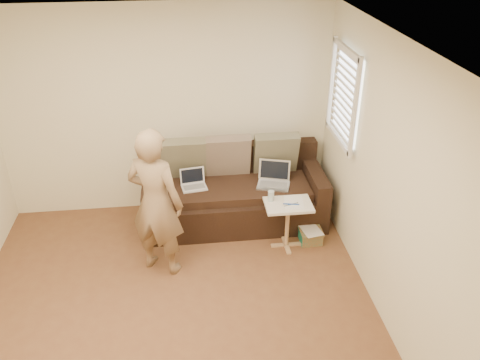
{
  "coord_description": "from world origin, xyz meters",
  "views": [
    {
      "loc": [
        0.21,
        -3.45,
        3.52
      ],
      "look_at": [
        0.8,
        1.4,
        0.78
      ],
      "focal_mm": 37.0,
      "sensor_mm": 36.0,
      "label": 1
    }
  ],
  "objects_px": {
    "side_table": "(287,225)",
    "drinking_glass": "(271,196)",
    "person": "(156,203)",
    "laptop_silver": "(273,186)",
    "sofa": "(234,190)",
    "striped_box": "(310,235)",
    "laptop_white": "(194,188)"
  },
  "relations": [
    {
      "from": "laptop_white",
      "to": "person",
      "type": "xyz_separation_m",
      "value": [
        -0.41,
        -0.8,
        0.31
      ]
    },
    {
      "from": "side_table",
      "to": "striped_box",
      "type": "relative_size",
      "value": 2.18
    },
    {
      "from": "laptop_white",
      "to": "drinking_glass",
      "type": "bearing_deg",
      "value": -38.82
    },
    {
      "from": "laptop_silver",
      "to": "striped_box",
      "type": "height_order",
      "value": "laptop_silver"
    },
    {
      "from": "laptop_silver",
      "to": "side_table",
      "type": "xyz_separation_m",
      "value": [
        0.08,
        -0.51,
        -0.23
      ]
    },
    {
      "from": "sofa",
      "to": "laptop_silver",
      "type": "bearing_deg",
      "value": -13.51
    },
    {
      "from": "laptop_white",
      "to": "person",
      "type": "distance_m",
      "value": 0.95
    },
    {
      "from": "laptop_white",
      "to": "person",
      "type": "bearing_deg",
      "value": -126.16
    },
    {
      "from": "laptop_white",
      "to": "striped_box",
      "type": "distance_m",
      "value": 1.5
    },
    {
      "from": "person",
      "to": "striped_box",
      "type": "distance_m",
      "value": 1.92
    },
    {
      "from": "laptop_white",
      "to": "striped_box",
      "type": "relative_size",
      "value": 1.11
    },
    {
      "from": "sofa",
      "to": "striped_box",
      "type": "relative_size",
      "value": 8.25
    },
    {
      "from": "person",
      "to": "drinking_glass",
      "type": "relative_size",
      "value": 13.89
    },
    {
      "from": "laptop_white",
      "to": "sofa",
      "type": "bearing_deg",
      "value": -3.44
    },
    {
      "from": "sofa",
      "to": "drinking_glass",
      "type": "xyz_separation_m",
      "value": [
        0.36,
        -0.54,
        0.22
      ]
    },
    {
      "from": "person",
      "to": "drinking_glass",
      "type": "distance_m",
      "value": 1.31
    },
    {
      "from": "drinking_glass",
      "to": "sofa",
      "type": "bearing_deg",
      "value": 123.75
    },
    {
      "from": "side_table",
      "to": "drinking_glass",
      "type": "xyz_separation_m",
      "value": [
        -0.18,
        0.09,
        0.35
      ]
    },
    {
      "from": "side_table",
      "to": "drinking_glass",
      "type": "bearing_deg",
      "value": 154.25
    },
    {
      "from": "sofa",
      "to": "side_table",
      "type": "distance_m",
      "value": 0.84
    },
    {
      "from": "sofa",
      "to": "side_table",
      "type": "relative_size",
      "value": 3.79
    },
    {
      "from": "person",
      "to": "striped_box",
      "type": "relative_size",
      "value": 6.25
    },
    {
      "from": "sofa",
      "to": "person",
      "type": "height_order",
      "value": "person"
    },
    {
      "from": "striped_box",
      "to": "laptop_white",
      "type": "bearing_deg",
      "value": 158.35
    },
    {
      "from": "laptop_white",
      "to": "striped_box",
      "type": "xyz_separation_m",
      "value": [
        1.33,
        -0.53,
        -0.44
      ]
    },
    {
      "from": "side_table",
      "to": "drinking_glass",
      "type": "height_order",
      "value": "drinking_glass"
    },
    {
      "from": "laptop_silver",
      "to": "drinking_glass",
      "type": "bearing_deg",
      "value": -87.39
    },
    {
      "from": "person",
      "to": "sofa",
      "type": "bearing_deg",
      "value": -109.88
    },
    {
      "from": "person",
      "to": "side_table",
      "type": "height_order",
      "value": "person"
    },
    {
      "from": "laptop_white",
      "to": "side_table",
      "type": "xyz_separation_m",
      "value": [
        1.03,
        -0.58,
        -0.23
      ]
    },
    {
      "from": "laptop_silver",
      "to": "side_table",
      "type": "height_order",
      "value": "laptop_silver"
    },
    {
      "from": "side_table",
      "to": "drinking_glass",
      "type": "relative_size",
      "value": 4.84
    }
  ]
}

